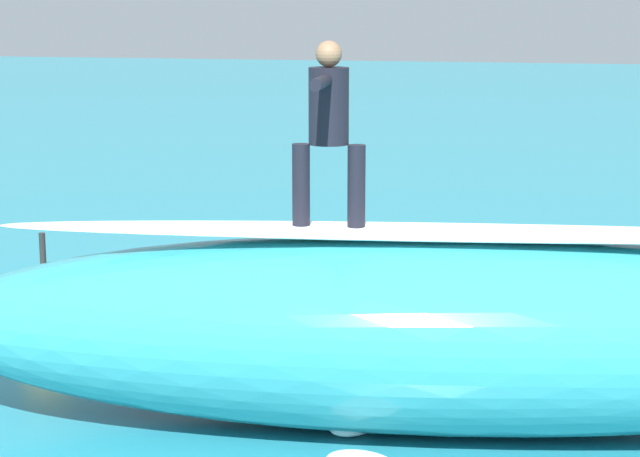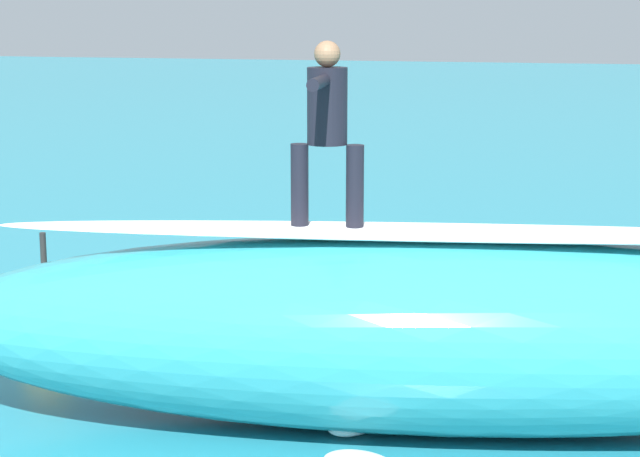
% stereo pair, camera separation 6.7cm
% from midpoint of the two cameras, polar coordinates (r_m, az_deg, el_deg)
% --- Properties ---
extents(ground_plane, '(120.00, 120.00, 0.00)m').
position_cam_midpoint_polar(ground_plane, '(12.14, 4.24, -5.97)').
color(ground_plane, teal).
extents(wave_crest, '(9.20, 3.52, 1.68)m').
position_cam_midpoint_polar(wave_crest, '(9.69, 5.89, -5.30)').
color(wave_crest, teal).
rests_on(wave_crest, ground_plane).
extents(wave_foam_lip, '(7.65, 1.97, 0.08)m').
position_cam_midpoint_polar(wave_foam_lip, '(9.47, 5.99, -0.19)').
color(wave_foam_lip, white).
rests_on(wave_foam_lip, wave_crest).
extents(surfboard_riding, '(2.05, 0.65, 0.07)m').
position_cam_midpoint_polar(surfboard_riding, '(9.50, 0.24, -0.13)').
color(surfboard_riding, yellow).
rests_on(surfboard_riding, wave_crest).
extents(surfer_riding, '(0.62, 1.48, 1.56)m').
position_cam_midpoint_polar(surfer_riding, '(9.36, 0.24, 5.52)').
color(surfer_riding, black).
rests_on(surfer_riding, surfboard_riding).
extents(surfboard_paddling, '(1.19, 2.06, 0.10)m').
position_cam_midpoint_polar(surfboard_paddling, '(14.07, -0.43, -3.32)').
color(surfboard_paddling, yellow).
rests_on(surfboard_paddling, ground_plane).
extents(surfer_paddling, '(0.72, 1.55, 0.29)m').
position_cam_midpoint_polar(surfer_paddling, '(13.93, -0.71, -2.74)').
color(surfer_paddling, black).
rests_on(surfer_paddling, surfboard_paddling).
extents(buoy_marker, '(0.69, 0.69, 1.17)m').
position_cam_midpoint_polar(buoy_marker, '(12.71, -13.90, -3.86)').
color(buoy_marker, orange).
rests_on(buoy_marker, ground_plane).
extents(foam_patch_near, '(0.58, 0.66, 0.16)m').
position_cam_midpoint_polar(foam_patch_near, '(9.76, 1.63, -9.86)').
color(foam_patch_near, white).
rests_on(foam_patch_near, ground_plane).
extents(foam_patch_far, '(0.69, 0.72, 0.10)m').
position_cam_midpoint_polar(foam_patch_far, '(12.24, 8.50, -5.68)').
color(foam_patch_far, white).
rests_on(foam_patch_far, ground_plane).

